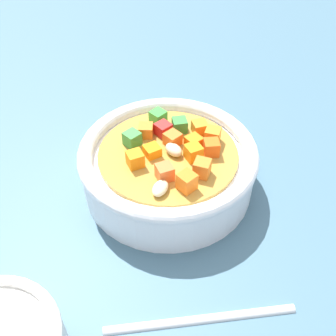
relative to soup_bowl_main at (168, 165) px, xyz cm
name	(u,v)px	position (x,y,z in cm)	size (l,w,h in cm)	color
ground_plane	(168,192)	(0.00, 0.02, -3.72)	(140.00, 140.00, 2.00)	#42667A
soup_bowl_main	(168,165)	(0.00, 0.00, 0.00)	(16.45, 16.45, 5.85)	white
spoon	(292,306)	(-9.20, -12.93, -2.31)	(11.62, 21.51, 0.91)	silver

